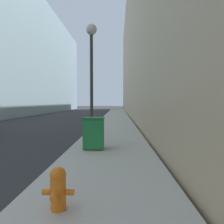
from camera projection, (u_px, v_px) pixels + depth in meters
name	position (u px, v px, depth m)	size (l,w,h in m)	color
sidewalk_right	(116.00, 120.00, 20.51)	(2.85, 60.00, 0.16)	#B7B2A8
building_right_stone	(175.00, 44.00, 27.87)	(12.00, 60.00, 18.45)	tan
fire_hydrant	(58.00, 188.00, 3.20)	(0.47, 0.35, 0.64)	orange
trash_bin	(94.00, 133.00, 7.44)	(0.68, 0.70, 1.07)	#1E7538
lamppost	(91.00, 61.00, 9.62)	(0.48, 0.48, 5.02)	#2D332D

